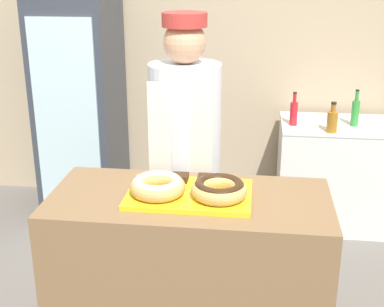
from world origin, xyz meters
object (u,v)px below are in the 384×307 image
at_px(brownie_back_left, 180,178).
at_px(beverage_fridge, 81,108).
at_px(bottle_amber, 332,121).
at_px(baker_person, 185,162).
at_px(serving_tray, 189,194).
at_px(bottle_green, 355,112).
at_px(brownie_back_right, 206,179).
at_px(chest_freezer, 334,174).
at_px(bottle_red, 294,112).
at_px(donut_chocolate_glaze, 219,188).
at_px(donut_light_glaze, 158,185).

bearing_deg(brownie_back_left, beverage_fridge, 122.90).
bearing_deg(bottle_amber, beverage_fridge, 173.57).
bearing_deg(baker_person, serving_tray, -80.15).
relative_size(brownie_back_left, bottle_green, 0.29).
xyz_separation_m(brownie_back_right, chest_freezer, (0.86, 1.60, -0.58)).
bearing_deg(bottle_red, donut_chocolate_glaze, -104.26).
distance_m(donut_light_glaze, bottle_red, 1.85).
bearing_deg(donut_chocolate_glaze, bottle_red, 75.74).
distance_m(serving_tray, donut_chocolate_glaze, 0.16).
xyz_separation_m(donut_light_glaze, baker_person, (0.05, 0.60, -0.11)).
relative_size(serving_tray, donut_light_glaze, 2.24).
bearing_deg(bottle_red, beverage_fridge, 177.57).
bearing_deg(bottle_red, bottle_amber, -29.05).
bearing_deg(baker_person, bottle_red, 58.68).
bearing_deg(beverage_fridge, donut_light_glaze, -61.65).
bearing_deg(brownie_back_right, baker_person, 110.75).
relative_size(brownie_back_right, chest_freezer, 0.09).
height_order(donut_light_glaze, brownie_back_right, donut_light_glaze).
bearing_deg(bottle_red, serving_tray, -109.10).
distance_m(baker_person, bottle_red, 1.29).
bearing_deg(beverage_fridge, brownie_back_left, -57.10).
height_order(baker_person, bottle_green, baker_person).
bearing_deg(brownie_back_left, bottle_green, 55.11).
bearing_deg(bottle_red, donut_light_glaze, -112.88).
relative_size(donut_light_glaze, bottle_green, 0.94).
bearing_deg(bottle_amber, brownie_back_left, -123.23).
relative_size(donut_chocolate_glaze, baker_person, 0.15).
distance_m(donut_light_glaze, baker_person, 0.61).
xyz_separation_m(brownie_back_right, bottle_red, (0.51, 1.52, -0.07)).
distance_m(baker_person, bottle_amber, 1.34).
bearing_deg(brownie_back_right, chest_freezer, 61.77).
relative_size(donut_chocolate_glaze, bottle_green, 0.94).
xyz_separation_m(brownie_back_left, bottle_red, (0.64, 1.52, -0.07)).
distance_m(serving_tray, donut_light_glaze, 0.16).
bearing_deg(baker_person, bottle_amber, 45.57).
xyz_separation_m(serving_tray, chest_freezer, (0.92, 1.73, -0.55)).
bearing_deg(donut_chocolate_glaze, brownie_back_left, 140.10).
height_order(brownie_back_left, bottle_red, bottle_red).
height_order(donut_chocolate_glaze, bottle_amber, donut_chocolate_glaze).
bearing_deg(baker_person, bottle_green, 45.43).
bearing_deg(donut_light_glaze, beverage_fridge, 118.35).
relative_size(chest_freezer, bottle_green, 3.16).
height_order(brownie_back_right, bottle_green, bottle_green).
bearing_deg(bottle_amber, bottle_green, 44.69).
bearing_deg(bottle_amber, chest_freezer, 69.22).
distance_m(brownie_back_right, bottle_red, 1.61).
xyz_separation_m(beverage_fridge, bottle_green, (2.12, -0.03, 0.05)).
distance_m(brownie_back_right, chest_freezer, 1.91).
bearing_deg(brownie_back_right, brownie_back_left, 180.00).
distance_m(donut_light_glaze, bottle_green, 2.09).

